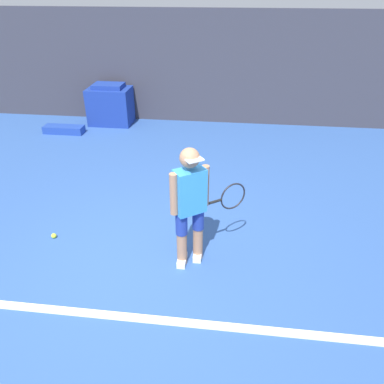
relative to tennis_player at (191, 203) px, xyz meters
name	(u,v)px	position (x,y,z in m)	size (l,w,h in m)	color
ground_plane	(142,268)	(-0.57, -0.24, -0.82)	(24.00, 24.00, 0.00)	#2D5193
back_wall	(195,68)	(-0.57, 5.19, 0.43)	(24.00, 0.10, 2.49)	#383842
court_baseline	(124,317)	(-0.57, -0.99, -0.81)	(21.60, 0.10, 0.01)	white
tennis_player	(191,203)	(0.00, 0.00, 0.00)	(0.83, 0.64, 1.49)	#A37556
tennis_ball	(54,236)	(-1.88, 0.22, -0.78)	(0.07, 0.07, 0.07)	#D1E533
covered_chair	(110,105)	(-2.51, 4.75, -0.37)	(0.98, 0.67, 0.94)	navy
equipment_bag	(64,129)	(-3.38, 3.99, -0.74)	(0.89, 0.30, 0.16)	#1E3D99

